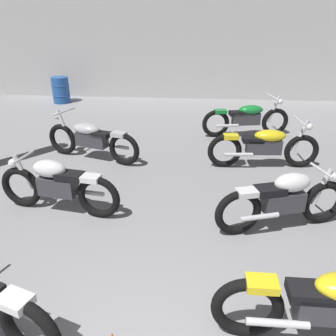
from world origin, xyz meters
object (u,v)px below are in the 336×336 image
at_px(motorcycle_left_row_2, 91,139).
at_px(motorcycle_right_row_2, 264,146).
at_px(motorcycle_right_row_0, 335,304).
at_px(oil_drum, 61,90).
at_px(motorcycle_right_row_1, 284,200).
at_px(motorcycle_left_row_1, 57,185).
at_px(motorcycle_right_row_3, 247,118).

relative_size(motorcycle_left_row_2, motorcycle_right_row_2, 0.96).
relative_size(motorcycle_right_row_0, oil_drum, 2.55).
height_order(motorcycle_left_row_2, motorcycle_right_row_0, same).
relative_size(motorcycle_right_row_1, oil_drum, 2.25).
height_order(motorcycle_left_row_1, motorcycle_right_row_2, motorcycle_right_row_2).
bearing_deg(motorcycle_right_row_3, motorcycle_left_row_1, -130.90).
relative_size(motorcycle_left_row_2, motorcycle_right_row_0, 0.97).
xyz_separation_m(motorcycle_right_row_1, oil_drum, (-5.76, 6.89, -0.03)).
height_order(motorcycle_left_row_1, motorcycle_left_row_2, motorcycle_left_row_2).
height_order(motorcycle_left_row_1, motorcycle_right_row_0, motorcycle_right_row_0).
bearing_deg(motorcycle_left_row_1, motorcycle_right_row_1, -3.15).
height_order(motorcycle_left_row_2, motorcycle_right_row_2, same).
height_order(motorcycle_left_row_2, motorcycle_right_row_3, same).
bearing_deg(motorcycle_left_row_2, oil_drum, 117.24).
bearing_deg(motorcycle_right_row_1, motorcycle_right_row_3, 89.96).
bearing_deg(motorcycle_right_row_0, motorcycle_left_row_2, 129.99).
xyz_separation_m(motorcycle_left_row_2, motorcycle_right_row_0, (3.40, -4.05, 0.00)).
xyz_separation_m(motorcycle_left_row_1, motorcycle_right_row_3, (3.29, 3.79, -0.01)).
distance_m(motorcycle_left_row_2, motorcycle_right_row_1, 4.03).
xyz_separation_m(motorcycle_left_row_2, motorcycle_right_row_1, (3.36, -2.22, 0.01)).
height_order(motorcycle_right_row_0, oil_drum, motorcycle_right_row_0).
bearing_deg(oil_drum, motorcycle_right_row_2, -39.19).
distance_m(motorcycle_right_row_1, motorcycle_right_row_2, 2.11).
distance_m(motorcycle_left_row_2, motorcycle_right_row_3, 3.79).
bearing_deg(motorcycle_left_row_1, motorcycle_right_row_3, 49.10).
relative_size(motorcycle_left_row_1, motorcycle_right_row_1, 1.02).
distance_m(motorcycle_right_row_2, oil_drum, 7.57).
xyz_separation_m(motorcycle_right_row_3, oil_drum, (-5.77, 2.92, -0.03)).
bearing_deg(motorcycle_right_row_0, oil_drum, 123.63).
bearing_deg(motorcycle_right_row_3, motorcycle_right_row_0, -89.64).
bearing_deg(motorcycle_right_row_1, motorcycle_left_row_1, 176.85).
xyz_separation_m(motorcycle_left_row_1, motorcycle_right_row_1, (3.28, -0.18, 0.00)).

